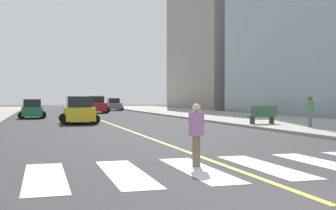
{
  "coord_description": "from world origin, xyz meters",
  "views": [
    {
      "loc": [
        -4.59,
        -5.94,
        1.76
      ],
      "look_at": [
        6.89,
        32.94,
        1.11
      ],
      "focal_mm": 46.32,
      "sensor_mm": 36.0,
      "label": 1
    }
  ],
  "objects_px": {
    "car_yellow_fourth": "(79,111)",
    "car_gray_third": "(114,105)",
    "pedestrian_crossing": "(196,132)",
    "car_red_nearest": "(96,105)",
    "park_bench": "(263,115)",
    "car_green_second": "(32,109)",
    "pedestrian_waiting_east": "(310,110)"
  },
  "relations": [
    {
      "from": "car_green_second",
      "to": "pedestrian_crossing",
      "type": "relative_size",
      "value": 2.3
    },
    {
      "from": "car_green_second",
      "to": "pedestrian_waiting_east",
      "type": "relative_size",
      "value": 2.16
    },
    {
      "from": "car_green_second",
      "to": "car_yellow_fourth",
      "type": "distance_m",
      "value": 9.67
    },
    {
      "from": "car_red_nearest",
      "to": "car_gray_third",
      "type": "height_order",
      "value": "car_red_nearest"
    },
    {
      "from": "car_green_second",
      "to": "park_bench",
      "type": "xyz_separation_m",
      "value": [
        13.97,
        -15.19,
        -0.09
      ]
    },
    {
      "from": "car_red_nearest",
      "to": "car_yellow_fourth",
      "type": "distance_m",
      "value": 21.38
    },
    {
      "from": "pedestrian_crossing",
      "to": "pedestrian_waiting_east",
      "type": "relative_size",
      "value": 0.94
    },
    {
      "from": "car_green_second",
      "to": "pedestrian_crossing",
      "type": "height_order",
      "value": "car_green_second"
    },
    {
      "from": "car_green_second",
      "to": "car_yellow_fourth",
      "type": "bearing_deg",
      "value": -70.4
    },
    {
      "from": "pedestrian_crossing",
      "to": "pedestrian_waiting_east",
      "type": "distance_m",
      "value": 14.71
    },
    {
      "from": "car_green_second",
      "to": "car_yellow_fourth",
      "type": "height_order",
      "value": "car_yellow_fourth"
    },
    {
      "from": "car_green_second",
      "to": "pedestrian_crossing",
      "type": "bearing_deg",
      "value": -80.9
    },
    {
      "from": "car_yellow_fourth",
      "to": "park_bench",
      "type": "relative_size",
      "value": 2.33
    },
    {
      "from": "car_red_nearest",
      "to": "pedestrian_waiting_east",
      "type": "relative_size",
      "value": 2.57
    },
    {
      "from": "pedestrian_waiting_east",
      "to": "car_green_second",
      "type": "bearing_deg",
      "value": 67.73
    },
    {
      "from": "car_red_nearest",
      "to": "pedestrian_waiting_east",
      "type": "distance_m",
      "value": 31.6
    },
    {
      "from": "car_red_nearest",
      "to": "car_gray_third",
      "type": "distance_m",
      "value": 10.14
    },
    {
      "from": "car_red_nearest",
      "to": "park_bench",
      "type": "bearing_deg",
      "value": 104.44
    },
    {
      "from": "car_red_nearest",
      "to": "car_yellow_fourth",
      "type": "relative_size",
      "value": 1.05
    },
    {
      "from": "car_yellow_fourth",
      "to": "car_red_nearest",
      "type": "bearing_deg",
      "value": 80.51
    },
    {
      "from": "car_gray_third",
      "to": "car_green_second",
      "type": "bearing_deg",
      "value": 64.04
    },
    {
      "from": "car_red_nearest",
      "to": "car_gray_third",
      "type": "xyz_separation_m",
      "value": [
        3.63,
        9.47,
        -0.11
      ]
    },
    {
      "from": "car_yellow_fourth",
      "to": "car_gray_third",
      "type": "bearing_deg",
      "value": 77.02
    },
    {
      "from": "pedestrian_crossing",
      "to": "car_gray_third",
      "type": "bearing_deg",
      "value": 19.47
    },
    {
      "from": "car_red_nearest",
      "to": "park_bench",
      "type": "distance_m",
      "value": 28.01
    },
    {
      "from": "car_yellow_fourth",
      "to": "pedestrian_crossing",
      "type": "bearing_deg",
      "value": -85.64
    },
    {
      "from": "car_gray_third",
      "to": "pedestrian_waiting_east",
      "type": "relative_size",
      "value": 2.28
    },
    {
      "from": "park_bench",
      "to": "pedestrian_crossing",
      "type": "bearing_deg",
      "value": 144.92
    },
    {
      "from": "car_yellow_fourth",
      "to": "pedestrian_crossing",
      "type": "height_order",
      "value": "car_yellow_fourth"
    },
    {
      "from": "car_red_nearest",
      "to": "pedestrian_crossing",
      "type": "distance_m",
      "value": 40.96
    },
    {
      "from": "pedestrian_crossing",
      "to": "park_bench",
      "type": "bearing_deg",
      "value": -8.14
    },
    {
      "from": "car_red_nearest",
      "to": "park_bench",
      "type": "xyz_separation_m",
      "value": [
        7.01,
        -27.11,
        -0.24
      ]
    }
  ]
}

